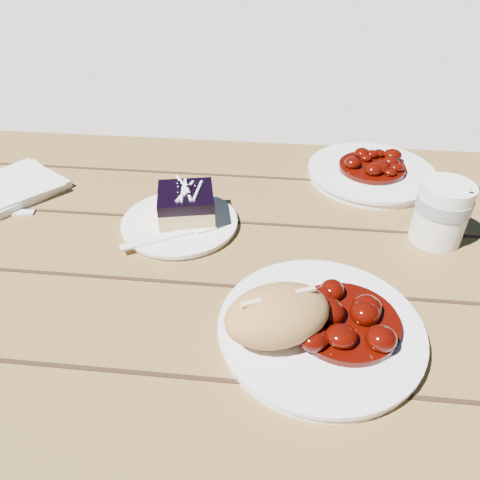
# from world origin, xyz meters

# --- Properties ---
(picnic_table) EXTENTS (2.00, 1.55, 0.75)m
(picnic_table) POSITION_xyz_m (0.00, -0.00, 0.59)
(picnic_table) COLOR brown
(picnic_table) RESTS_ON ground
(main_plate) EXTENTS (0.25, 0.25, 0.02)m
(main_plate) POSITION_xyz_m (0.09, -0.16, 0.76)
(main_plate) COLOR white
(main_plate) RESTS_ON picnic_table
(goulash_stew) EXTENTS (0.14, 0.14, 0.04)m
(goulash_stew) POSITION_xyz_m (0.12, -0.15, 0.79)
(goulash_stew) COLOR #3F0702
(goulash_stew) RESTS_ON main_plate
(bread_roll) EXTENTS (0.15, 0.13, 0.07)m
(bread_roll) POSITION_xyz_m (0.03, -0.18, 0.80)
(bread_roll) COLOR #AC7942
(bread_roll) RESTS_ON main_plate
(dessert_plate) EXTENTS (0.19, 0.19, 0.01)m
(dessert_plate) POSITION_xyz_m (-0.14, 0.06, 0.76)
(dessert_plate) COLOR white
(dessert_plate) RESTS_ON picnic_table
(blueberry_cake) EXTENTS (0.11, 0.11, 0.05)m
(blueberry_cake) POSITION_xyz_m (-0.13, 0.08, 0.79)
(blueberry_cake) COLOR #D3B973
(blueberry_cake) RESTS_ON dessert_plate
(fork_dessert) EXTENTS (0.15, 0.10, 0.00)m
(fork_dessert) POSITION_xyz_m (-0.16, 0.01, 0.76)
(fork_dessert) COLOR white
(fork_dessert) RESTS_ON dessert_plate
(coffee_cup) EXTENTS (0.08, 0.08, 0.10)m
(coffee_cup) POSITION_xyz_m (0.28, 0.07, 0.80)
(coffee_cup) COLOR white
(coffee_cup) RESTS_ON picnic_table
(napkin_stack) EXTENTS (0.21, 0.21, 0.01)m
(napkin_stack) POSITION_xyz_m (-0.47, 0.14, 0.76)
(napkin_stack) COLOR white
(napkin_stack) RESTS_ON picnic_table
(second_plate) EXTENTS (0.24, 0.24, 0.02)m
(second_plate) POSITION_xyz_m (0.20, 0.27, 0.76)
(second_plate) COLOR white
(second_plate) RESTS_ON picnic_table
(second_stew) EXTENTS (0.13, 0.13, 0.04)m
(second_stew) POSITION_xyz_m (0.20, 0.27, 0.79)
(second_stew) COLOR #3F0702
(second_stew) RESTS_ON second_plate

